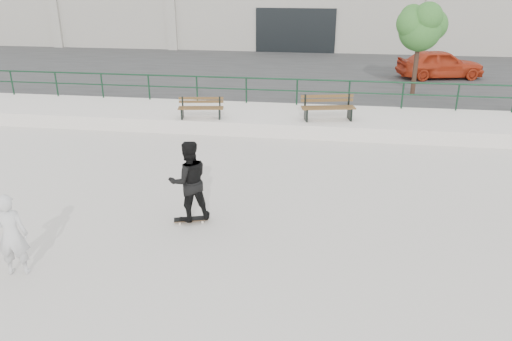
% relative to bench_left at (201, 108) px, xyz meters
% --- Properties ---
extents(ground, '(120.00, 120.00, 0.00)m').
position_rel_bench_left_xyz_m(ground, '(2.26, -8.46, -0.86)').
color(ground, '#BBB4AB').
rests_on(ground, ground).
extents(ledge, '(30.00, 3.00, 0.50)m').
position_rel_bench_left_xyz_m(ledge, '(2.26, 1.04, -0.61)').
color(ledge, silver).
rests_on(ledge, ground).
extents(parking_strip, '(60.00, 14.00, 0.50)m').
position_rel_bench_left_xyz_m(parking_strip, '(2.26, 9.54, -0.61)').
color(parking_strip, '#323232').
rests_on(parking_strip, ground).
extents(railing, '(28.00, 0.06, 1.03)m').
position_rel_bench_left_xyz_m(railing, '(2.26, 2.34, 0.38)').
color(railing, '#133520').
rests_on(railing, ledge).
extents(bench_left, '(1.65, 0.70, 0.74)m').
position_rel_bench_left_xyz_m(bench_left, '(0.00, 0.00, 0.00)').
color(bench_left, brown).
rests_on(bench_left, ledge).
extents(bench_right, '(1.94, 0.92, 0.86)m').
position_rel_bench_left_xyz_m(bench_right, '(4.47, 0.44, 0.06)').
color(bench_right, brown).
rests_on(bench_right, ledge).
extents(tree, '(2.13, 1.89, 3.78)m').
position_rel_bench_left_xyz_m(tree, '(8.04, 4.79, 2.47)').
color(tree, '#412D20').
rests_on(tree, parking_strip).
extents(red_car, '(4.30, 2.47, 1.38)m').
position_rel_bench_left_xyz_m(red_car, '(9.77, 8.48, 0.32)').
color(red_car, '#B63216').
rests_on(red_car, parking_strip).
extents(skateboard, '(0.80, 0.42, 0.09)m').
position_rel_bench_left_xyz_m(skateboard, '(1.44, -6.84, -0.79)').
color(skateboard, black).
rests_on(skateboard, ground).
extents(standing_skater, '(1.15, 1.07, 1.89)m').
position_rel_bench_left_xyz_m(standing_skater, '(1.44, -6.84, 0.18)').
color(standing_skater, black).
rests_on(standing_skater, skateboard).
extents(seated_skater, '(0.68, 0.53, 1.67)m').
position_rel_bench_left_xyz_m(seated_skater, '(-1.32, -9.34, -0.03)').
color(seated_skater, silver).
rests_on(seated_skater, ground).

